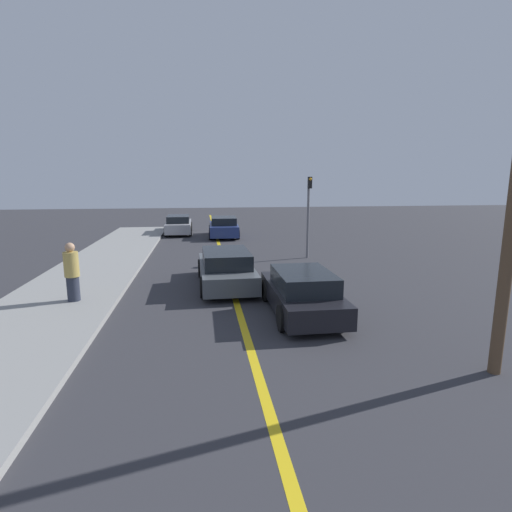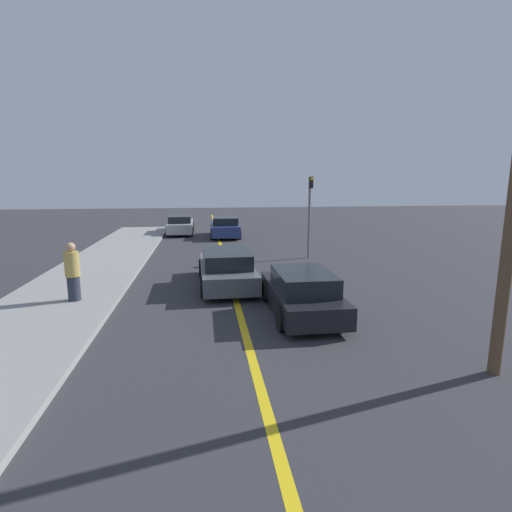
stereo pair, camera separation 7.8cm
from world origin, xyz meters
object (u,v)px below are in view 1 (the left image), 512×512
object	(u,v)px
car_ahead_center	(226,268)
utility_pole	(512,218)
car_near_right_lane	(302,293)
car_far_distant	(224,227)
car_parked_left_lot	(179,225)
traffic_light	(308,209)
pedestrian_mid_group	(72,272)

from	to	relation	value
car_ahead_center	utility_pole	xyz separation A→B (m)	(4.91, -7.47, 2.46)
car_near_right_lane	car_ahead_center	bearing A→B (deg)	120.06
car_ahead_center	car_far_distant	world-z (taller)	car_far_distant
car_parked_left_lot	traffic_light	distance (m)	12.36
car_ahead_center	car_far_distant	bearing A→B (deg)	85.64
car_near_right_lane	car_parked_left_lot	xyz separation A→B (m)	(-4.41, 18.34, 0.02)
car_near_right_lane	traffic_light	bearing A→B (deg)	73.93
car_near_right_lane	pedestrian_mid_group	distance (m)	6.99
car_parked_left_lot	pedestrian_mid_group	size ratio (longest dim) A/B	2.55
car_near_right_lane	utility_pole	distance (m)	5.58
car_parked_left_lot	traffic_light	size ratio (longest dim) A/B	1.16
car_far_distant	pedestrian_mid_group	size ratio (longest dim) A/B	2.43
car_far_distant	utility_pole	xyz separation A→B (m)	(4.24, -20.34, 2.44)
utility_pole	car_near_right_lane	bearing A→B (deg)	126.08
car_ahead_center	utility_pole	distance (m)	9.27
car_ahead_center	car_parked_left_lot	xyz separation A→B (m)	(-2.45, 14.91, -0.00)
car_parked_left_lot	utility_pole	distance (m)	23.69
traffic_light	pedestrian_mid_group	bearing A→B (deg)	-144.85
car_ahead_center	utility_pole	size ratio (longest dim) A/B	0.76
car_parked_left_lot	utility_pole	size ratio (longest dim) A/B	0.74
car_far_distant	car_parked_left_lot	world-z (taller)	car_far_distant
car_near_right_lane	car_ahead_center	world-z (taller)	car_ahead_center
traffic_light	utility_pole	distance (m)	12.24
utility_pole	traffic_light	bearing A→B (deg)	92.66
car_ahead_center	car_far_distant	xyz separation A→B (m)	(0.67, 12.87, 0.01)
car_parked_left_lot	utility_pole	world-z (taller)	utility_pole
car_near_right_lane	car_ahead_center	size ratio (longest dim) A/B	0.89
car_ahead_center	pedestrian_mid_group	xyz separation A→B (m)	(-4.80, -1.70, 0.40)
car_ahead_center	pedestrian_mid_group	world-z (taller)	pedestrian_mid_group
car_far_distant	car_parked_left_lot	size ratio (longest dim) A/B	0.95
car_near_right_lane	traffic_light	distance (m)	8.70
pedestrian_mid_group	utility_pole	size ratio (longest dim) A/B	0.29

